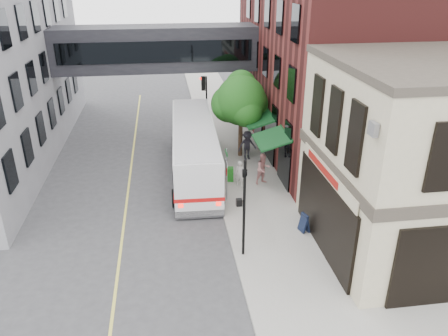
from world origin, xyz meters
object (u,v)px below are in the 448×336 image
object	(u,v)px
bus	(194,147)
pedestrian_a	(240,174)
pedestrian_b	(263,169)
sandwich_board	(304,223)
newspaper_box	(230,174)
pedestrian_c	(247,145)

from	to	relation	value
bus	pedestrian_a	distance (m)	3.53
bus	pedestrian_b	distance (m)	4.50
bus	sandwich_board	size ratio (longest dim) A/B	12.47
pedestrian_b	newspaper_box	bearing A→B (deg)	142.40
pedestrian_c	sandwich_board	world-z (taller)	pedestrian_c
pedestrian_c	sandwich_board	bearing A→B (deg)	-92.79
newspaper_box	sandwich_board	world-z (taller)	sandwich_board
pedestrian_c	sandwich_board	distance (m)	8.98
pedestrian_a	pedestrian_b	world-z (taller)	pedestrian_b
bus	pedestrian_a	xyz separation A→B (m)	(2.40, -2.45, -0.82)
sandwich_board	bus	bearing A→B (deg)	105.94
pedestrian_a	sandwich_board	bearing A→B (deg)	-44.46
bus	pedestrian_c	xyz separation A→B (m)	(3.55, 1.28, -0.60)
bus	sandwich_board	world-z (taller)	bus
sandwich_board	pedestrian_c	bearing A→B (deg)	81.56
pedestrian_b	sandwich_board	world-z (taller)	pedestrian_b
pedestrian_c	newspaper_box	bearing A→B (deg)	-127.77
newspaper_box	pedestrian_b	bearing A→B (deg)	-10.34
pedestrian_c	pedestrian_a	bearing A→B (deg)	-116.72
pedestrian_a	newspaper_box	bearing A→B (deg)	145.77
pedestrian_b	pedestrian_c	world-z (taller)	pedestrian_c
pedestrian_a	pedestrian_c	bearing A→B (deg)	95.23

